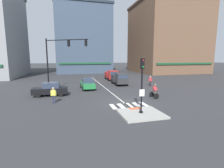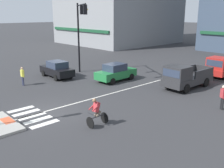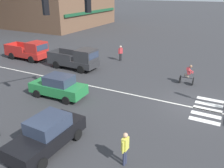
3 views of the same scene
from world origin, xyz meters
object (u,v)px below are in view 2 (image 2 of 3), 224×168
at_px(pickup_truck_charcoal_eastbound_far, 185,77).
at_px(pedestrian_waiting_far_side, 223,95).
at_px(cyclist, 96,112).
at_px(car_black_cross_left, 57,69).
at_px(pickup_truck_red_eastbound_distant, 223,67).
at_px(pedestrian_at_curb_left, 22,75).
at_px(traffic_light_mast, 80,26).
at_px(car_green_westbound_far, 116,72).

relative_size(pickup_truck_charcoal_eastbound_far, pedestrian_waiting_far_side, 3.08).
bearing_deg(cyclist, car_black_cross_left, 159.02).
relative_size(car_black_cross_left, pickup_truck_charcoal_eastbound_far, 0.81).
relative_size(car_black_cross_left, pickup_truck_red_eastbound_distant, 0.81).
distance_m(pickup_truck_charcoal_eastbound_far, cyclist, 10.45).
xyz_separation_m(pickup_truck_charcoal_eastbound_far, cyclist, (0.90, -10.41, -0.11)).
bearing_deg(pedestrian_at_curb_left, cyclist, -3.32).
relative_size(cyclist, pedestrian_waiting_far_side, 1.01).
height_order(traffic_light_mast, pedestrian_waiting_far_side, traffic_light_mast).
distance_m(car_black_cross_left, pickup_truck_red_eastbound_distant, 16.67).
relative_size(traffic_light_mast, pedestrian_waiting_far_side, 4.31).
height_order(traffic_light_mast, pickup_truck_red_eastbound_distant, traffic_light_mast).
relative_size(car_green_westbound_far, cyclist, 2.48).
bearing_deg(pedestrian_at_curb_left, pickup_truck_charcoal_eastbound_far, 43.87).
distance_m(car_green_westbound_far, cyclist, 10.40).
bearing_deg(cyclist, pickup_truck_red_eastbound_distant, 92.16).
bearing_deg(pedestrian_at_curb_left, car_green_westbound_far, 59.37).
xyz_separation_m(car_black_cross_left, pedestrian_at_curb_left, (0.64, -3.85, 0.17)).
bearing_deg(traffic_light_mast, pickup_truck_red_eastbound_distant, 45.84).
relative_size(car_green_westbound_far, pedestrian_at_curb_left, 2.49).
xyz_separation_m(traffic_light_mast, pickup_truck_red_eastbound_distant, (9.96, 10.26, -4.04)).
distance_m(car_green_westbound_far, pickup_truck_red_eastbound_distant, 10.95).
relative_size(car_green_westbound_far, pickup_truck_charcoal_eastbound_far, 0.81).
relative_size(traffic_light_mast, cyclist, 4.28).
relative_size(pickup_truck_charcoal_eastbound_far, cyclist, 3.06).
bearing_deg(car_green_westbound_far, cyclist, -49.31).
relative_size(pickup_truck_red_eastbound_distant, pedestrian_at_curb_left, 3.07).
bearing_deg(car_green_westbound_far, car_black_cross_left, -145.45).
xyz_separation_m(car_black_cross_left, pedestrian_waiting_far_side, (15.30, 3.35, 0.17)).
height_order(car_black_cross_left, car_green_westbound_far, same).
xyz_separation_m(pickup_truck_charcoal_eastbound_far, pedestrian_waiting_far_side, (4.50, -2.57, 0.00)).
distance_m(car_green_westbound_far, pedestrian_waiting_far_side, 10.37).
height_order(traffic_light_mast, pedestrian_at_curb_left, traffic_light_mast).
distance_m(pickup_truck_charcoal_eastbound_far, pedestrian_waiting_far_side, 5.18).
xyz_separation_m(car_black_cross_left, car_green_westbound_far, (4.93, 3.39, 0.00)).
distance_m(pickup_truck_red_eastbound_distant, pedestrian_waiting_far_side, 10.05).
height_order(pickup_truck_charcoal_eastbound_far, pedestrian_waiting_far_side, pickup_truck_charcoal_eastbound_far).
bearing_deg(pedestrian_waiting_far_side, car_green_westbound_far, 179.74).
height_order(car_green_westbound_far, pedestrian_at_curb_left, pedestrian_at_curb_left).
relative_size(pickup_truck_red_eastbound_distant, pedestrian_waiting_far_side, 3.07).
bearing_deg(pedestrian_waiting_far_side, traffic_light_mast, -175.41).
xyz_separation_m(pedestrian_at_curb_left, pedestrian_waiting_far_side, (14.66, 7.19, 0.00)).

